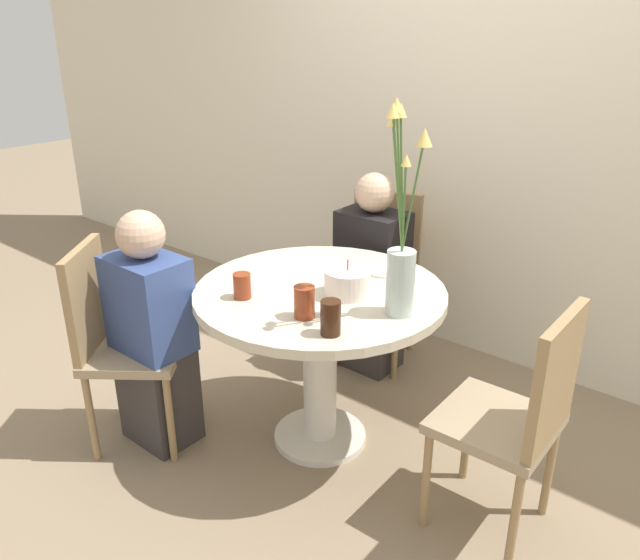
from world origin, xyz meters
name	(u,v)px	position (x,y,z in m)	size (l,w,h in m)	color
ground_plane	(320,438)	(0.00, 0.00, 0.00)	(16.00, 16.00, 0.00)	#89755B
wall_back	(471,120)	(0.00, 1.24, 1.30)	(8.00, 0.05, 2.60)	beige
dining_table	(320,324)	(0.00, 0.00, 0.59)	(1.05, 1.05, 0.75)	beige
chair_right_flank	(380,267)	(-0.26, 0.85, 0.53)	(0.50, 0.50, 0.93)	#9E896B
chair_left_flank	(116,335)	(-0.70, -0.54, 0.53)	(0.56, 0.56, 0.93)	#9E896B
chair_near_front	(519,412)	(0.89, 0.02, 0.53)	(0.41, 0.41, 0.93)	#9E896B
birthday_cake	(347,283)	(0.12, 0.02, 0.81)	(0.19, 0.19, 0.15)	white
flower_vase	(401,256)	(0.38, 0.00, 0.99)	(0.14, 0.23, 0.81)	#B2C6C1
side_plate	(387,271)	(0.11, 0.34, 0.76)	(0.18, 0.18, 0.01)	silver
drink_glass_0	(242,286)	(-0.19, -0.27, 0.81)	(0.07, 0.07, 0.10)	maroon
drink_glass_1	(304,302)	(0.12, -0.24, 0.82)	(0.08, 0.08, 0.12)	maroon
drink_glass_2	(331,318)	(0.28, -0.29, 0.82)	(0.07, 0.07, 0.13)	#33190C
person_woman	(372,280)	(-0.22, 0.69, 0.51)	(0.34, 0.24, 1.09)	#383333
person_boy	(153,339)	(-0.57, -0.45, 0.51)	(0.34, 0.24, 1.09)	#383333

